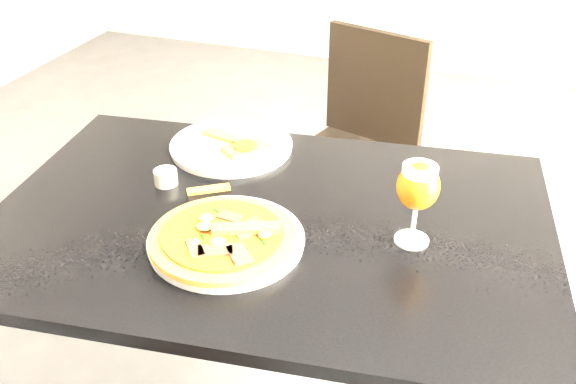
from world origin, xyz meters
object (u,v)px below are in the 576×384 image
at_px(dining_table, 270,249).
at_px(beer_glass, 418,187).
at_px(chair_far, 355,147).
at_px(pizza, 224,236).

bearing_deg(dining_table, beer_glass, -4.92).
relative_size(chair_far, pizza, 2.91).
bearing_deg(chair_far, beer_glass, -52.15).
xyz_separation_m(pizza, beer_glass, (0.35, 0.15, 0.10)).
bearing_deg(dining_table, pizza, -115.52).
distance_m(chair_far, pizza, 1.07).
relative_size(dining_table, pizza, 4.37).
bearing_deg(pizza, dining_table, 71.71).
bearing_deg(dining_table, chair_far, 84.40).
bearing_deg(pizza, chair_far, 88.91).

